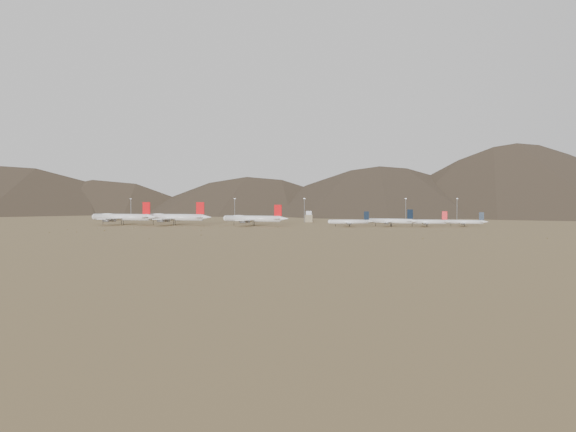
# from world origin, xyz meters

# --- Properties ---
(ground) EXTENTS (3000.00, 3000.00, 0.00)m
(ground) POSITION_xyz_m (0.00, 0.00, 0.00)
(ground) COLOR #9A7A4F
(ground) RESTS_ON ground
(mountain_ridge) EXTENTS (4400.00, 1000.00, 300.00)m
(mountain_ridge) POSITION_xyz_m (0.00, 900.00, 150.00)
(mountain_ridge) COLOR #433428
(mountain_ridge) RESTS_ON ground
(widebody_west) EXTENTS (72.00, 56.57, 21.71)m
(widebody_west) POSITION_xyz_m (-141.62, 32.56, 7.49)
(widebody_west) COLOR white
(widebody_west) RESTS_ON ground
(widebody_centre) EXTENTS (72.60, 56.66, 21.72)m
(widebody_centre) POSITION_xyz_m (-90.65, 33.15, 7.49)
(widebody_centre) COLOR white
(widebody_centre) RESTS_ON ground
(widebody_east) EXTENTS (64.18, 50.57, 19.43)m
(widebody_east) POSITION_xyz_m (-13.51, 28.14, 6.70)
(widebody_east) COLOR white
(widebody_east) RESTS_ON ground
(narrowbody_a) EXTENTS (40.86, 29.75, 13.56)m
(narrowbody_a) POSITION_xyz_m (75.10, 25.05, 4.40)
(narrowbody_a) COLOR white
(narrowbody_a) RESTS_ON ground
(narrowbody_b) EXTENTS (44.80, 33.44, 15.41)m
(narrowbody_b) POSITION_xyz_m (111.89, 30.62, 5.00)
(narrowbody_b) COLOR white
(narrowbody_b) RESTS_ON ground
(narrowbody_c) EXTENTS (41.64, 29.82, 13.73)m
(narrowbody_c) POSITION_xyz_m (143.21, 31.08, 4.46)
(narrowbody_c) COLOR white
(narrowbody_c) RESTS_ON ground
(narrowbody_d) EXTENTS (38.50, 28.12, 12.81)m
(narrowbody_d) POSITION_xyz_m (177.44, 40.25, 4.16)
(narrowbody_d) COLOR white
(narrowbody_d) RESTS_ON ground
(control_tower) EXTENTS (8.00, 8.00, 12.00)m
(control_tower) POSITION_xyz_m (30.00, 120.00, 5.32)
(control_tower) COLOR gray
(control_tower) RESTS_ON ground
(mast_far_west) EXTENTS (2.00, 0.60, 25.70)m
(mast_far_west) POSITION_xyz_m (-170.22, 122.39, 14.20)
(mast_far_west) COLOR gray
(mast_far_west) RESTS_ON ground
(mast_west) EXTENTS (2.00, 0.60, 25.70)m
(mast_west) POSITION_xyz_m (-51.97, 123.65, 14.20)
(mast_west) COLOR gray
(mast_west) RESTS_ON ground
(mast_centre) EXTENTS (2.00, 0.60, 25.70)m
(mast_centre) POSITION_xyz_m (25.74, 111.96, 14.20)
(mast_centre) COLOR gray
(mast_centre) RESTS_ON ground
(mast_east) EXTENTS (2.00, 0.60, 25.70)m
(mast_east) POSITION_xyz_m (133.17, 138.79, 14.20)
(mast_east) COLOR gray
(mast_east) RESTS_ON ground
(mast_far_east) EXTENTS (2.00, 0.60, 25.70)m
(mast_far_east) POSITION_xyz_m (185.15, 128.22, 14.20)
(mast_far_east) COLOR gray
(mast_far_east) RESTS_ON ground
(desert_scrub) EXTENTS (412.88, 161.41, 0.82)m
(desert_scrub) POSITION_xyz_m (-49.41, -66.38, 0.28)
(desert_scrub) COLOR olive
(desert_scrub) RESTS_ON ground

